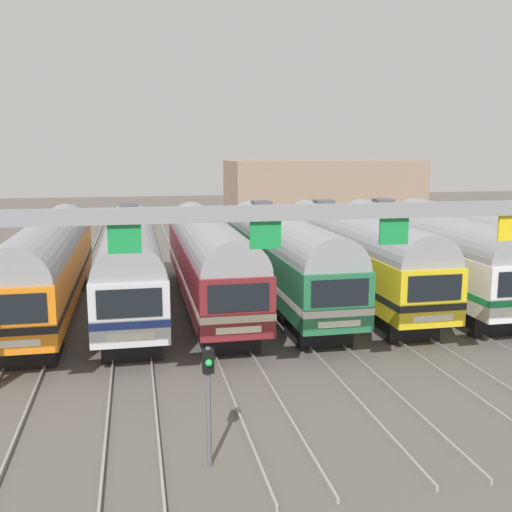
% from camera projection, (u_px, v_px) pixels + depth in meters
% --- Properties ---
extents(ground_plane, '(160.00, 160.00, 0.00)m').
position_uv_depth(ground_plane, '(282.00, 303.00, 31.50)').
color(ground_plane, '#5B564F').
extents(track_bed, '(24.92, 70.00, 0.15)m').
position_uv_depth(track_bed, '(230.00, 251.00, 47.89)').
color(track_bed, gray).
rests_on(track_bed, ground).
extents(commuter_train_orange, '(2.88, 18.06, 4.77)m').
position_uv_depth(commuter_train_orange, '(48.00, 262.00, 28.70)').
color(commuter_train_orange, orange).
rests_on(commuter_train_orange, ground).
extents(commuter_train_silver, '(2.88, 18.06, 5.05)m').
position_uv_depth(commuter_train_silver, '(130.00, 259.00, 29.48)').
color(commuter_train_silver, silver).
rests_on(commuter_train_silver, ground).
extents(commuter_train_maroon, '(2.88, 18.06, 4.77)m').
position_uv_depth(commuter_train_maroon, '(208.00, 256.00, 30.25)').
color(commuter_train_maroon, maroon).
rests_on(commuter_train_maroon, ground).
extents(commuter_train_green, '(2.88, 18.06, 5.05)m').
position_uv_depth(commuter_train_green, '(282.00, 254.00, 31.04)').
color(commuter_train_green, '#236B42').
rests_on(commuter_train_green, ground).
extents(commuter_train_yellow, '(2.88, 18.06, 5.05)m').
position_uv_depth(commuter_train_yellow, '(352.00, 251.00, 31.81)').
color(commuter_train_yellow, gold).
rests_on(commuter_train_yellow, ground).
extents(commuter_train_white, '(2.88, 18.06, 5.05)m').
position_uv_depth(commuter_train_white, '(419.00, 249.00, 32.59)').
color(commuter_train_white, white).
rests_on(commuter_train_white, ground).
extents(commuter_train_stainless, '(2.88, 18.06, 4.77)m').
position_uv_depth(commuter_train_stainless, '(483.00, 246.00, 33.36)').
color(commuter_train_stainless, '#B2B5BA').
rests_on(commuter_train_stainless, ground).
extents(catenary_gantry, '(28.66, 0.44, 6.97)m').
position_uv_depth(catenary_gantry, '(394.00, 238.00, 17.54)').
color(catenary_gantry, gray).
rests_on(catenary_gantry, ground).
extents(yard_signal_mast, '(0.28, 0.35, 3.18)m').
position_uv_depth(yard_signal_mast, '(208.00, 385.00, 14.76)').
color(yard_signal_mast, '#59595E').
rests_on(yard_signal_mast, ground).
extents(maintenance_building, '(21.65, 10.00, 6.99)m').
position_uv_depth(maintenance_building, '(322.00, 191.00, 68.39)').
color(maintenance_building, gray).
rests_on(maintenance_building, ground).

